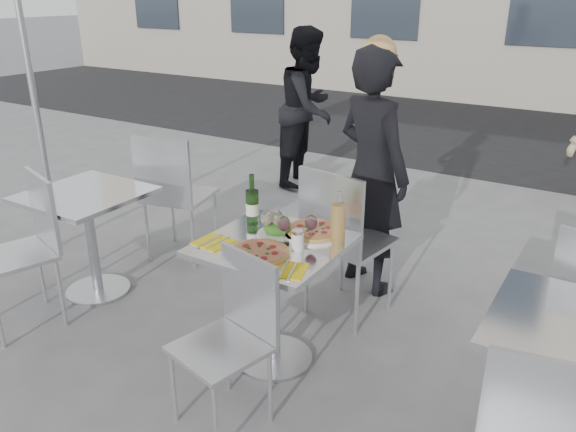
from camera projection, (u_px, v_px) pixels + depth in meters
The scene contains 23 objects.
ground at pixel (274, 359), 3.27m from camera, with size 80.00×80.00×0.00m, color slate.
street_asphalt at pixel (513, 133), 8.38m from camera, with size 24.00×5.00×0.00m, color black.
main_table at pixel (273, 277), 3.06m from camera, with size 0.72×0.72×0.75m.
side_table_left at pixel (89, 222), 3.80m from camera, with size 0.72×0.72×0.75m.
side_table_right at pixel (575, 368), 2.33m from camera, with size 0.72×0.72×0.75m.
chair_far at pixel (341, 233), 3.47m from camera, with size 0.53×0.54×1.02m.
chair_near at pixel (234, 327), 2.67m from camera, with size 0.47×0.48×0.86m.
side_chair_lfar at pixel (172, 188), 4.25m from camera, with size 0.56×0.57×1.02m.
side_chair_lnear at pixel (28, 239), 3.47m from camera, with size 0.55×0.56×0.96m.
woman_diner at pixel (372, 173), 3.80m from camera, with size 0.62×0.40×1.69m, color black.
pedestrian_a at pixel (308, 108), 5.97m from camera, with size 0.81×0.63×1.66m, color black.
pizza_near at pixel (258, 253), 2.84m from camera, with size 0.32×0.32×0.02m.
pizza_far at pixel (314, 231), 3.09m from camera, with size 0.34×0.34×0.03m.
salad_plate at pixel (277, 229), 3.06m from camera, with size 0.22×0.22×0.09m.
wine_bottle at pixel (252, 205), 3.18m from camera, with size 0.07×0.08×0.29m.
carafe at pixel (338, 222), 2.94m from camera, with size 0.08×0.08×0.29m.
sugar_shaker at pixel (298, 240), 2.88m from camera, with size 0.06×0.06×0.11m.
wineglass_white_a at pixel (267, 219), 3.00m from camera, with size 0.07×0.07×0.16m.
wineglass_white_b at pixel (278, 219), 3.00m from camera, with size 0.07×0.07×0.16m.
wineglass_red_a at pixel (284, 225), 2.93m from camera, with size 0.07×0.07×0.16m.
wineglass_red_b at pixel (311, 224), 2.94m from camera, with size 0.07×0.07×0.16m.
napkin_left at pixel (213, 242), 2.98m from camera, with size 0.19×0.20×0.01m.
napkin_right at pixel (287, 270), 2.69m from camera, with size 0.23×0.23×0.01m.
Camera 1 is at (1.50, -2.26, 2.00)m, focal length 35.00 mm.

